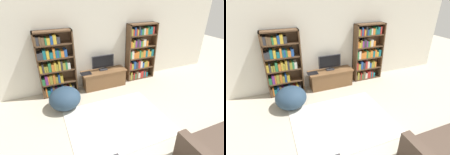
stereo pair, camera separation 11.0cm
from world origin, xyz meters
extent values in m
cube|color=silver|center=(0.00, 4.23, 1.30)|extent=(8.80, 0.06, 2.60)
cube|color=#513823|center=(-1.67, 4.03, 0.91)|extent=(0.04, 0.30, 1.83)
cube|color=#513823|center=(-0.72, 4.03, 0.91)|extent=(0.04, 0.30, 1.83)
cube|color=#513823|center=(-1.19, 4.16, 0.91)|extent=(0.98, 0.04, 1.83)
cube|color=#513823|center=(-1.19, 4.03, 1.81)|extent=(0.98, 0.30, 0.04)
cube|color=#513823|center=(-1.19, 4.03, 0.02)|extent=(0.94, 0.30, 0.04)
cube|color=brown|center=(-1.63, 4.02, 0.14)|extent=(0.04, 0.24, 0.20)
cube|color=orange|center=(-1.58, 4.02, 0.16)|extent=(0.04, 0.24, 0.25)
cube|color=#196B75|center=(-1.52, 4.02, 0.13)|extent=(0.08, 0.24, 0.18)
cube|color=#234C99|center=(-1.44, 4.02, 0.15)|extent=(0.05, 0.24, 0.24)
cube|color=brown|center=(-1.38, 4.02, 0.16)|extent=(0.06, 0.24, 0.24)
cube|color=#7F338C|center=(-1.31, 4.02, 0.13)|extent=(0.07, 0.24, 0.19)
cube|color=#196B75|center=(-1.25, 4.02, 0.13)|extent=(0.04, 0.24, 0.18)
cube|color=#333338|center=(-1.19, 4.02, 0.13)|extent=(0.05, 0.24, 0.19)
cube|color=#234C99|center=(-1.13, 4.02, 0.16)|extent=(0.05, 0.24, 0.25)
cube|color=brown|center=(-1.06, 4.02, 0.15)|extent=(0.08, 0.24, 0.24)
cube|color=#B72D28|center=(-0.98, 4.02, 0.12)|extent=(0.07, 0.24, 0.18)
cube|color=gold|center=(-0.91, 4.02, 0.14)|extent=(0.06, 0.24, 0.21)
cube|color=#333338|center=(-0.84, 4.02, 0.13)|extent=(0.06, 0.24, 0.18)
cube|color=#513823|center=(-1.19, 4.03, 0.38)|extent=(0.94, 0.30, 0.04)
cube|color=#2D7F47|center=(-1.61, 4.02, 0.49)|extent=(0.08, 0.24, 0.18)
cube|color=#7F338C|center=(-1.53, 4.02, 0.53)|extent=(0.07, 0.24, 0.25)
cube|color=orange|center=(-1.47, 4.02, 0.52)|extent=(0.04, 0.24, 0.24)
cube|color=#9E9333|center=(-1.41, 4.02, 0.53)|extent=(0.08, 0.24, 0.26)
cube|color=orange|center=(-1.33, 4.02, 0.53)|extent=(0.06, 0.24, 0.26)
cube|color=#9E9333|center=(-1.26, 4.02, 0.50)|extent=(0.06, 0.24, 0.19)
cube|color=#234C99|center=(-1.20, 4.02, 0.52)|extent=(0.05, 0.24, 0.24)
cube|color=gold|center=(-1.13, 4.02, 0.50)|extent=(0.08, 0.24, 0.19)
cube|color=#513823|center=(-1.19, 4.03, 0.75)|extent=(0.94, 0.30, 0.04)
cube|color=gold|center=(-1.62, 4.02, 0.87)|extent=(0.06, 0.24, 0.20)
cube|color=#333338|center=(-1.56, 4.02, 0.88)|extent=(0.04, 0.24, 0.23)
cube|color=#9E9333|center=(-1.51, 4.02, 0.85)|extent=(0.05, 0.24, 0.17)
cube|color=#9E9333|center=(-1.46, 4.02, 0.85)|extent=(0.04, 0.24, 0.17)
cube|color=#2D7F47|center=(-1.39, 4.02, 0.89)|extent=(0.07, 0.24, 0.24)
cube|color=orange|center=(-1.32, 4.02, 0.86)|extent=(0.07, 0.24, 0.19)
cube|color=gold|center=(-1.25, 4.02, 0.88)|extent=(0.05, 0.24, 0.24)
cube|color=#9E9333|center=(-1.19, 4.02, 0.86)|extent=(0.05, 0.24, 0.19)
cube|color=gold|center=(-1.14, 4.02, 0.90)|extent=(0.05, 0.24, 0.26)
cube|color=#333338|center=(-1.08, 4.02, 0.89)|extent=(0.05, 0.24, 0.24)
cube|color=#9E9333|center=(-1.02, 4.02, 0.86)|extent=(0.07, 0.24, 0.20)
cube|color=#2D7F47|center=(-0.95, 4.02, 0.87)|extent=(0.05, 0.24, 0.21)
cube|color=silver|center=(-0.89, 4.02, 0.86)|extent=(0.07, 0.24, 0.18)
cube|color=#513823|center=(-1.19, 4.03, 1.11)|extent=(0.94, 0.30, 0.04)
cube|color=#333338|center=(-1.61, 4.02, 1.22)|extent=(0.07, 0.24, 0.17)
cube|color=#333338|center=(-1.54, 4.02, 1.23)|extent=(0.07, 0.24, 0.19)
cube|color=#196B75|center=(-1.47, 4.02, 1.25)|extent=(0.07, 0.24, 0.23)
cube|color=gold|center=(-1.39, 4.02, 1.24)|extent=(0.07, 0.24, 0.22)
cube|color=#196B75|center=(-1.30, 4.02, 1.22)|extent=(0.08, 0.24, 0.17)
cube|color=orange|center=(-1.23, 4.02, 1.26)|extent=(0.05, 0.24, 0.25)
cube|color=#196B75|center=(-1.18, 4.02, 1.23)|extent=(0.04, 0.24, 0.20)
cube|color=#234C99|center=(-1.13, 4.02, 1.23)|extent=(0.04, 0.24, 0.20)
cube|color=#2D7F47|center=(-1.09, 4.02, 1.23)|extent=(0.04, 0.24, 0.19)
cube|color=orange|center=(-1.02, 4.02, 1.21)|extent=(0.08, 0.24, 0.16)
cube|color=#234C99|center=(-0.94, 4.02, 1.23)|extent=(0.07, 0.24, 0.20)
cube|color=#513823|center=(-1.19, 4.03, 1.48)|extent=(0.94, 0.30, 0.04)
cube|color=brown|center=(-1.63, 4.02, 1.61)|extent=(0.04, 0.24, 0.23)
cube|color=#333338|center=(-1.58, 4.02, 1.60)|extent=(0.06, 0.24, 0.21)
cube|color=brown|center=(-1.51, 4.02, 1.60)|extent=(0.04, 0.24, 0.21)
cube|color=brown|center=(-1.45, 4.02, 1.59)|extent=(0.07, 0.24, 0.19)
cube|color=#2D7F47|center=(-1.38, 4.02, 1.59)|extent=(0.04, 0.24, 0.18)
cube|color=gold|center=(-1.32, 4.02, 1.58)|extent=(0.08, 0.24, 0.17)
cube|color=#234C99|center=(-1.24, 4.02, 1.61)|extent=(0.06, 0.24, 0.21)
cube|color=gold|center=(-1.17, 4.02, 1.61)|extent=(0.08, 0.24, 0.23)
cube|color=#333338|center=(-1.08, 4.02, 1.59)|extent=(0.08, 0.24, 0.18)
cube|color=#513823|center=(0.99, 4.03, 0.91)|extent=(0.04, 0.30, 1.83)
cube|color=#513823|center=(1.94, 4.03, 0.91)|extent=(0.04, 0.30, 1.83)
cube|color=#513823|center=(1.46, 4.16, 0.91)|extent=(0.98, 0.04, 1.83)
cube|color=#513823|center=(1.46, 4.03, 1.81)|extent=(0.98, 0.30, 0.04)
cube|color=#513823|center=(1.46, 4.03, 0.02)|extent=(0.94, 0.30, 0.04)
cube|color=brown|center=(1.04, 4.02, 0.12)|extent=(0.05, 0.24, 0.17)
cube|color=#9E9333|center=(1.09, 4.02, 0.16)|extent=(0.06, 0.24, 0.26)
cube|color=brown|center=(1.15, 4.02, 0.12)|extent=(0.05, 0.24, 0.17)
cube|color=#B72D28|center=(1.21, 4.02, 0.14)|extent=(0.04, 0.24, 0.22)
cube|color=#2D7F47|center=(1.25, 4.02, 0.12)|extent=(0.04, 0.24, 0.17)
cube|color=brown|center=(1.31, 4.02, 0.17)|extent=(0.07, 0.24, 0.26)
cube|color=silver|center=(1.40, 4.02, 0.13)|extent=(0.08, 0.24, 0.19)
cube|color=#B72D28|center=(1.46, 4.02, 0.15)|extent=(0.05, 0.24, 0.24)
cube|color=#B72D28|center=(1.53, 4.02, 0.15)|extent=(0.07, 0.24, 0.24)
cube|color=#196B75|center=(1.59, 4.02, 0.14)|extent=(0.04, 0.24, 0.21)
cube|color=#B72D28|center=(1.64, 4.02, 0.14)|extent=(0.04, 0.24, 0.22)
cube|color=#196B75|center=(1.69, 4.02, 0.12)|extent=(0.06, 0.24, 0.16)
cube|color=#513823|center=(1.46, 4.03, 0.38)|extent=(0.94, 0.30, 0.04)
cube|color=#B72D28|center=(1.04, 4.02, 0.52)|extent=(0.06, 0.24, 0.23)
cube|color=#9E9333|center=(1.12, 4.02, 0.50)|extent=(0.08, 0.24, 0.19)
cube|color=#234C99|center=(1.20, 4.02, 0.53)|extent=(0.07, 0.24, 0.26)
cube|color=#333338|center=(1.29, 4.02, 0.51)|extent=(0.07, 0.24, 0.21)
cube|color=#B72D28|center=(1.37, 4.02, 0.53)|extent=(0.07, 0.24, 0.25)
cube|color=silver|center=(1.45, 4.02, 0.52)|extent=(0.08, 0.24, 0.24)
cube|color=#234C99|center=(1.52, 4.02, 0.49)|extent=(0.07, 0.24, 0.17)
cube|color=#9E9333|center=(1.59, 4.02, 0.50)|extent=(0.05, 0.24, 0.19)
cube|color=#9E9333|center=(1.65, 4.02, 0.51)|extent=(0.06, 0.24, 0.21)
cube|color=orange|center=(1.71, 4.02, 0.49)|extent=(0.05, 0.24, 0.19)
cube|color=#513823|center=(1.46, 4.03, 0.75)|extent=(0.94, 0.30, 0.04)
cube|color=#2D7F47|center=(1.04, 4.02, 0.89)|extent=(0.06, 0.24, 0.24)
cube|color=silver|center=(1.11, 4.02, 0.90)|extent=(0.07, 0.24, 0.26)
cube|color=orange|center=(1.18, 4.02, 0.86)|extent=(0.05, 0.24, 0.19)
cube|color=orange|center=(1.23, 4.02, 0.87)|extent=(0.05, 0.24, 0.20)
cube|color=orange|center=(1.30, 4.02, 0.88)|extent=(0.07, 0.24, 0.22)
cube|color=#2D7F47|center=(1.37, 4.02, 0.89)|extent=(0.05, 0.24, 0.24)
cube|color=#9E9333|center=(1.44, 4.02, 0.86)|extent=(0.08, 0.24, 0.19)
cube|color=orange|center=(1.53, 4.02, 0.88)|extent=(0.08, 0.24, 0.23)
cube|color=#196B75|center=(1.61, 4.02, 0.87)|extent=(0.07, 0.24, 0.20)
cube|color=orange|center=(1.69, 4.02, 0.89)|extent=(0.06, 0.24, 0.24)
cube|color=gold|center=(1.75, 4.02, 0.85)|extent=(0.06, 0.24, 0.16)
cube|color=#196B75|center=(1.84, 4.02, 0.88)|extent=(0.08, 0.24, 0.22)
cube|color=#513823|center=(1.46, 4.03, 1.11)|extent=(0.94, 0.30, 0.04)
cube|color=orange|center=(1.04, 4.02, 1.23)|extent=(0.05, 0.24, 0.20)
cube|color=gold|center=(1.09, 4.02, 1.22)|extent=(0.05, 0.24, 0.16)
cube|color=#9E9333|center=(1.14, 4.02, 1.25)|extent=(0.04, 0.24, 0.22)
cube|color=#7F338C|center=(1.20, 4.02, 1.23)|extent=(0.05, 0.24, 0.20)
cube|color=#333338|center=(1.27, 4.02, 1.26)|extent=(0.08, 0.24, 0.25)
cube|color=#7F338C|center=(1.34, 4.02, 1.23)|extent=(0.05, 0.24, 0.20)
cube|color=#2D7F47|center=(1.39, 4.02, 1.22)|extent=(0.05, 0.24, 0.17)
cube|color=gold|center=(1.44, 4.02, 1.22)|extent=(0.04, 0.24, 0.18)
cube|color=silver|center=(1.51, 4.02, 1.24)|extent=(0.08, 0.24, 0.22)
cube|color=orange|center=(1.60, 4.02, 1.22)|extent=(0.08, 0.24, 0.17)
cube|color=#513823|center=(1.46, 4.03, 1.48)|extent=(0.94, 0.30, 0.04)
cube|color=#9E9333|center=(1.04, 4.02, 1.60)|extent=(0.06, 0.24, 0.20)
cube|color=#B72D28|center=(1.10, 4.02, 1.59)|extent=(0.04, 0.24, 0.18)
cube|color=#234C99|center=(1.15, 4.02, 1.62)|extent=(0.05, 0.24, 0.24)
cube|color=#B72D28|center=(1.20, 4.02, 1.59)|extent=(0.04, 0.24, 0.19)
cube|color=gold|center=(1.25, 4.02, 1.59)|extent=(0.04, 0.24, 0.17)
cube|color=#333338|center=(1.30, 4.02, 1.63)|extent=(0.05, 0.24, 0.26)
cube|color=#234C99|center=(1.35, 4.02, 1.58)|extent=(0.04, 0.24, 0.17)
cube|color=#2D7F47|center=(1.41, 4.02, 1.59)|extent=(0.06, 0.24, 0.18)
cube|color=silver|center=(1.48, 4.02, 1.60)|extent=(0.05, 0.24, 0.19)
cube|color=orange|center=(1.55, 4.02, 1.59)|extent=(0.07, 0.24, 0.19)
cube|color=#2D7F47|center=(1.61, 4.02, 1.61)|extent=(0.04, 0.24, 0.23)
cube|color=#196B75|center=(1.65, 4.02, 1.58)|extent=(0.04, 0.24, 0.16)
cube|color=#196B75|center=(1.72, 4.02, 1.61)|extent=(0.08, 0.24, 0.23)
cube|color=#B72D28|center=(1.79, 4.02, 1.61)|extent=(0.06, 0.24, 0.23)
cube|color=brown|center=(0.13, 3.94, 0.25)|extent=(1.28, 0.44, 0.49)
cube|color=brown|center=(0.13, 3.94, 0.51)|extent=(1.37, 0.47, 0.04)
cube|color=#2D2D33|center=(0.13, 4.00, 0.55)|extent=(0.24, 0.16, 0.03)
cylinder|color=#2D2D33|center=(0.13, 4.00, 0.59)|extent=(0.04, 0.04, 0.05)
cube|color=#2D2D33|center=(0.13, 4.00, 0.80)|extent=(0.69, 0.04, 0.39)
cube|color=black|center=(0.13, 3.98, 0.80)|extent=(0.64, 0.00, 0.35)
cube|color=#28282D|center=(-0.43, 3.92, 0.54)|extent=(0.31, 0.22, 0.02)
cube|color=black|center=(-0.43, 3.92, 0.56)|extent=(0.30, 0.21, 0.00)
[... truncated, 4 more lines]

